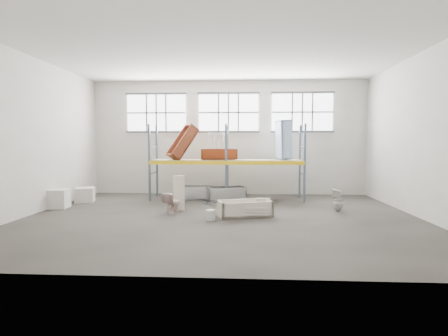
# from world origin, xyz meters

# --- Properties ---
(floor) EXTENTS (12.00, 10.00, 0.10)m
(floor) POSITION_xyz_m (0.00, 0.00, -0.05)
(floor) COLOR #4B4540
(floor) RESTS_ON ground
(ceiling) EXTENTS (12.00, 10.00, 0.10)m
(ceiling) POSITION_xyz_m (0.00, 0.00, 5.05)
(ceiling) COLOR silver
(ceiling) RESTS_ON ground
(wall_back) EXTENTS (12.00, 0.10, 5.00)m
(wall_back) POSITION_xyz_m (0.00, 5.05, 2.50)
(wall_back) COLOR #B5B2A7
(wall_back) RESTS_ON ground
(wall_front) EXTENTS (12.00, 0.10, 5.00)m
(wall_front) POSITION_xyz_m (0.00, -5.05, 2.50)
(wall_front) COLOR #B6B3A9
(wall_front) RESTS_ON ground
(wall_left) EXTENTS (0.10, 10.00, 5.00)m
(wall_left) POSITION_xyz_m (-6.05, 0.00, 2.50)
(wall_left) COLOR #BBB8AD
(wall_left) RESTS_ON ground
(wall_right) EXTENTS (0.10, 10.00, 5.00)m
(wall_right) POSITION_xyz_m (6.05, 0.00, 2.50)
(wall_right) COLOR #ABA89E
(wall_right) RESTS_ON ground
(window_left) EXTENTS (2.60, 0.04, 1.60)m
(window_left) POSITION_xyz_m (-3.20, 4.94, 3.60)
(window_left) COLOR white
(window_left) RESTS_ON wall_back
(window_mid) EXTENTS (2.60, 0.04, 1.60)m
(window_mid) POSITION_xyz_m (0.00, 4.94, 3.60)
(window_mid) COLOR white
(window_mid) RESTS_ON wall_back
(window_right) EXTENTS (2.60, 0.04, 1.60)m
(window_right) POSITION_xyz_m (3.20, 4.94, 3.60)
(window_right) COLOR white
(window_right) RESTS_ON wall_back
(rack_upright_la) EXTENTS (0.08, 0.08, 3.00)m
(rack_upright_la) POSITION_xyz_m (-3.00, 2.90, 1.50)
(rack_upright_la) COLOR slate
(rack_upright_la) RESTS_ON floor
(rack_upright_lb) EXTENTS (0.08, 0.08, 3.00)m
(rack_upright_lb) POSITION_xyz_m (-3.00, 4.10, 1.50)
(rack_upright_lb) COLOR slate
(rack_upright_lb) RESTS_ON floor
(rack_upright_ma) EXTENTS (0.08, 0.08, 3.00)m
(rack_upright_ma) POSITION_xyz_m (0.00, 2.90, 1.50)
(rack_upright_ma) COLOR slate
(rack_upright_ma) RESTS_ON floor
(rack_upright_mb) EXTENTS (0.08, 0.08, 3.00)m
(rack_upright_mb) POSITION_xyz_m (0.00, 4.10, 1.50)
(rack_upright_mb) COLOR slate
(rack_upright_mb) RESTS_ON floor
(rack_upright_ra) EXTENTS (0.08, 0.08, 3.00)m
(rack_upright_ra) POSITION_xyz_m (3.00, 2.90, 1.50)
(rack_upright_ra) COLOR slate
(rack_upright_ra) RESTS_ON floor
(rack_upright_rb) EXTENTS (0.08, 0.08, 3.00)m
(rack_upright_rb) POSITION_xyz_m (3.00, 4.10, 1.50)
(rack_upright_rb) COLOR slate
(rack_upright_rb) RESTS_ON floor
(rack_beam_front) EXTENTS (6.00, 0.10, 0.14)m
(rack_beam_front) POSITION_xyz_m (0.00, 2.90, 1.50)
(rack_beam_front) COLOR yellow
(rack_beam_front) RESTS_ON floor
(rack_beam_back) EXTENTS (6.00, 0.10, 0.14)m
(rack_beam_back) POSITION_xyz_m (0.00, 4.10, 1.50)
(rack_beam_back) COLOR yellow
(rack_beam_back) RESTS_ON floor
(shelf_deck) EXTENTS (5.90, 1.10, 0.03)m
(shelf_deck) POSITION_xyz_m (0.00, 3.50, 1.58)
(shelf_deck) COLOR gray
(shelf_deck) RESTS_ON floor
(wet_patch) EXTENTS (1.80, 1.80, 0.00)m
(wet_patch) POSITION_xyz_m (0.00, 2.70, 0.00)
(wet_patch) COLOR black
(wet_patch) RESTS_ON floor
(bathtub_beige) EXTENTS (1.79, 1.23, 0.48)m
(bathtub_beige) POSITION_xyz_m (0.72, 0.17, 0.24)
(bathtub_beige) COLOR beige
(bathtub_beige) RESTS_ON floor
(cistern_spare) EXTENTS (0.45, 0.26, 0.40)m
(cistern_spare) POSITION_xyz_m (1.32, 0.70, 0.28)
(cistern_spare) COLOR #C2AFA6
(cistern_spare) RESTS_ON bathtub_beige
(sink_in_tub) EXTENTS (0.54, 0.54, 0.15)m
(sink_in_tub) POSITION_xyz_m (0.34, 0.53, 0.16)
(sink_in_tub) COLOR beige
(sink_in_tub) RESTS_ON bathtub_beige
(toilet_beige) EXTENTS (0.59, 0.75, 0.67)m
(toilet_beige) POSITION_xyz_m (-1.63, 0.54, 0.34)
(toilet_beige) COLOR beige
(toilet_beige) RESTS_ON floor
(cistern_tall) EXTENTS (0.41, 0.31, 1.17)m
(cistern_tall) POSITION_xyz_m (-1.50, 1.02, 0.58)
(cistern_tall) COLOR beige
(cistern_tall) RESTS_ON floor
(toilet_white) EXTENTS (0.44, 0.43, 0.74)m
(toilet_white) POSITION_xyz_m (3.83, 1.16, 0.37)
(toilet_white) COLOR silver
(toilet_white) RESTS_ON floor
(steel_tub_left) EXTENTS (1.56, 1.01, 0.53)m
(steel_tub_left) POSITION_xyz_m (-1.34, 3.45, 0.26)
(steel_tub_left) COLOR #B9BCC2
(steel_tub_left) RESTS_ON floor
(steel_tub_right) EXTENTS (1.60, 1.04, 0.54)m
(steel_tub_right) POSITION_xyz_m (0.00, 3.11, 0.27)
(steel_tub_right) COLOR #999DA0
(steel_tub_right) RESTS_ON floor
(rust_tub_flat) EXTENTS (1.52, 0.87, 0.41)m
(rust_tub_flat) POSITION_xyz_m (-0.33, 3.61, 1.82)
(rust_tub_flat) COLOR #9C370F
(rust_tub_flat) RESTS_ON shelf_deck
(rust_tub_tilted) EXTENTS (1.39, 1.21, 1.46)m
(rust_tub_tilted) POSITION_xyz_m (-1.78, 3.40, 2.29)
(rust_tub_tilted) COLOR brown
(rust_tub_tilted) RESTS_ON shelf_deck
(sink_on_shelf) EXTENTS (0.76, 0.61, 0.63)m
(sink_on_shelf) POSITION_xyz_m (-0.37, 3.38, 2.09)
(sink_on_shelf) COLOR white
(sink_on_shelf) RESTS_ON rust_tub_flat
(blue_tub_upright) EXTENTS (0.66, 0.83, 1.56)m
(blue_tub_upright) POSITION_xyz_m (2.27, 3.65, 2.40)
(blue_tub_upright) COLOR #9BBBEB
(blue_tub_upright) RESTS_ON shelf_deck
(bucket) EXTENTS (0.30, 0.30, 0.31)m
(bucket) POSITION_xyz_m (-0.29, -0.50, 0.15)
(bucket) COLOR beige
(bucket) RESTS_ON floor
(carton_near) EXTENTS (0.82, 0.73, 0.65)m
(carton_near) POSITION_xyz_m (-5.84, 1.19, 0.32)
(carton_near) COLOR silver
(carton_near) RESTS_ON floor
(carton_far) EXTENTS (0.82, 0.82, 0.55)m
(carton_far) POSITION_xyz_m (-5.41, 2.47, 0.28)
(carton_far) COLOR silver
(carton_far) RESTS_ON floor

